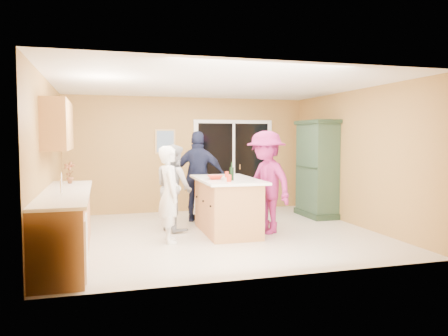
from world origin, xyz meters
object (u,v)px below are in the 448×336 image
object	(u,v)px
woman_grey	(174,187)
woman_white	(170,194)
woman_navy	(199,176)
woman_magenta	(266,182)
kitchen_island	(227,207)
green_hutch	(317,170)

from	to	relation	value
woman_grey	woman_white	bearing A→B (deg)	147.06
woman_navy	woman_magenta	size ratio (longest dim) A/B	1.01
kitchen_island	woman_grey	xyz separation A→B (m)	(-0.87, 0.46, 0.33)
woman_navy	woman_grey	bearing A→B (deg)	67.29
woman_grey	woman_magenta	world-z (taller)	woman_magenta
kitchen_island	woman_grey	distance (m)	1.04
kitchen_island	woman_grey	bearing A→B (deg)	153.07
green_hutch	woman_white	bearing A→B (deg)	-157.02
green_hutch	kitchen_island	bearing A→B (deg)	-156.34
woman_grey	woman_magenta	distance (m)	1.68
woman_white	woman_navy	distance (m)	1.80
kitchen_island	woman_magenta	size ratio (longest dim) A/B	1.03
woman_magenta	green_hutch	bearing A→B (deg)	106.80
woman_navy	woman_magenta	bearing A→B (deg)	142.04
woman_grey	kitchen_island	bearing A→B (deg)	-137.27
woman_magenta	woman_white	bearing A→B (deg)	-103.10
kitchen_island	green_hutch	bearing A→B (deg)	24.71
woman_white	woman_magenta	world-z (taller)	woman_magenta
woman_magenta	woman_navy	bearing A→B (deg)	-166.53
kitchen_island	woman_white	size ratio (longest dim) A/B	1.19
green_hutch	woman_navy	distance (m)	2.56
green_hutch	woman_grey	xyz separation A→B (m)	(-3.17, -0.55, -0.22)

